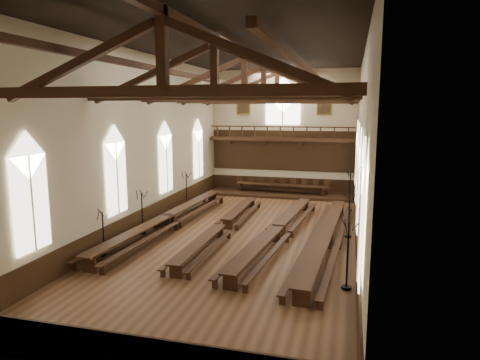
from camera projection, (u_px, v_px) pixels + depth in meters
The scene contains 21 objects.
ground at pixel (244, 235), 23.54m from camera, with size 26.00×26.00×0.00m, color brown.
room_walls at pixel (244, 117), 22.47m from camera, with size 26.00×26.00×26.00m.
wainscot_band at pixel (244, 225), 23.44m from camera, with size 12.00×26.00×1.20m.
side_windows at pixel (244, 168), 22.92m from camera, with size 11.85×19.80×4.50m.
end_window at pixel (283, 104), 34.65m from camera, with size 2.80×0.12×3.80m.
minstrels_gallery at pixel (282, 145), 34.97m from camera, with size 11.80×1.24×3.70m.
portraits at pixel (283, 106), 34.67m from camera, with size 7.75×0.09×1.45m.
roof_trusses at pixel (244, 83), 22.17m from camera, with size 11.70×25.70×2.80m.
refectory_row_a at pixel (167, 218), 24.78m from camera, with size 2.08×15.13×0.82m.
refectory_row_b at pixel (223, 225), 23.74m from camera, with size 1.42×13.76×0.68m.
refectory_row_c at pixel (278, 229), 22.72m from camera, with size 2.21×14.61×0.76m.
refectory_row_d at pixel (326, 235), 21.56m from camera, with size 2.06×14.93×0.80m.
dais at pixel (281, 194), 34.35m from camera, with size 11.40×3.04×0.20m, color #34200F.
high_table at pixel (281, 186), 34.24m from camera, with size 7.29×1.22×0.68m.
high_chairs at pixel (282, 184), 34.93m from camera, with size 7.72×0.53×1.06m.
candelabrum_left_near at pixel (104, 242), 20.05m from camera, with size 0.68×0.67×2.29m.
candelabrum_left_mid at pixel (142, 220), 23.73m from camera, with size 0.68×0.76×2.47m.
candelabrum_left_far at pixel (187, 197), 30.02m from camera, with size 0.74×0.77×2.56m.
candelabrum_right_near at pixel (347, 268), 16.38m from camera, with size 0.81×0.86×2.84m.
candelabrum_right_mid at pixel (349, 224), 23.04m from camera, with size 0.74×0.70×2.46m.
candelabrum_right_far at pixel (350, 198), 28.99m from camera, with size 0.79×0.88×2.88m.
Camera 1 is at (5.51, -22.03, 6.90)m, focal length 32.00 mm.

